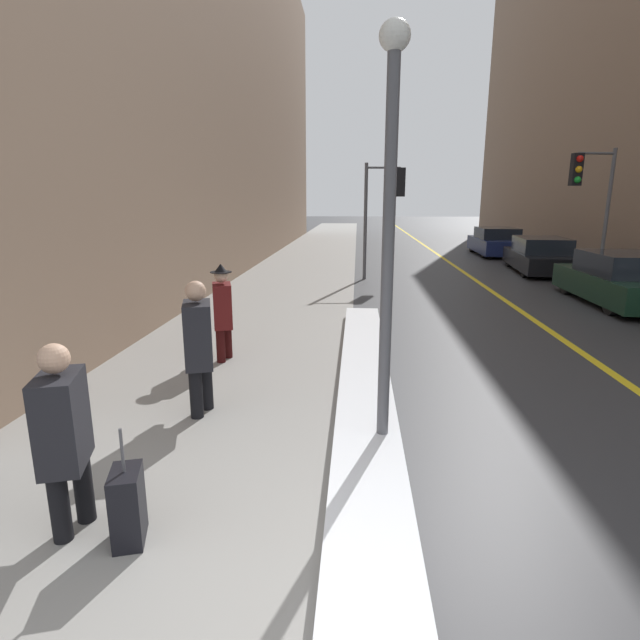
{
  "coord_description": "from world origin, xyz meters",
  "views": [
    {
      "loc": [
        0.07,
        -2.34,
        2.58
      ],
      "look_at": [
        -0.4,
        4.0,
        1.05
      ],
      "focal_mm": 28.0,
      "sensor_mm": 36.0,
      "label": 1
    }
  ],
  "objects_px": {
    "lamp_post": "(389,207)",
    "traffic_light_near": "(387,196)",
    "pedestrian_in_glasses": "(223,309)",
    "pedestrian_trailing": "(63,431)",
    "rolling_suitcase": "(128,507)",
    "traffic_light_far": "(589,188)",
    "parked_car_navy": "(496,242)",
    "parked_car_dark_green": "(622,280)",
    "pedestrian_nearside": "(199,342)",
    "parked_car_black": "(540,256)"
  },
  "relations": [
    {
      "from": "lamp_post",
      "to": "traffic_light_near",
      "type": "xyz_separation_m",
      "value": [
        0.63,
        11.93,
        0.18
      ]
    },
    {
      "from": "traffic_light_near",
      "to": "lamp_post",
      "type": "bearing_deg",
      "value": -99.29
    },
    {
      "from": "lamp_post",
      "to": "pedestrian_in_glasses",
      "type": "height_order",
      "value": "lamp_post"
    },
    {
      "from": "pedestrian_trailing",
      "to": "rolling_suitcase",
      "type": "distance_m",
      "value": 0.76
    },
    {
      "from": "traffic_light_far",
      "to": "parked_car_navy",
      "type": "bearing_deg",
      "value": -98.47
    },
    {
      "from": "parked_car_dark_green",
      "to": "pedestrian_trailing",
      "type": "bearing_deg",
      "value": 138.1
    },
    {
      "from": "parked_car_dark_green",
      "to": "parked_car_navy",
      "type": "relative_size",
      "value": 0.96
    },
    {
      "from": "traffic_light_near",
      "to": "rolling_suitcase",
      "type": "relative_size",
      "value": 3.94
    },
    {
      "from": "lamp_post",
      "to": "parked_car_dark_green",
      "type": "relative_size",
      "value": 0.96
    },
    {
      "from": "lamp_post",
      "to": "rolling_suitcase",
      "type": "xyz_separation_m",
      "value": [
        -2.01,
        -1.59,
        -2.22
      ]
    },
    {
      "from": "traffic_light_near",
      "to": "rolling_suitcase",
      "type": "height_order",
      "value": "traffic_light_near"
    },
    {
      "from": "pedestrian_trailing",
      "to": "pedestrian_nearside",
      "type": "relative_size",
      "value": 0.94
    },
    {
      "from": "traffic_light_far",
      "to": "parked_car_navy",
      "type": "distance_m",
      "value": 9.42
    },
    {
      "from": "lamp_post",
      "to": "traffic_light_far",
      "type": "xyz_separation_m",
      "value": [
        6.38,
        10.63,
        0.4
      ]
    },
    {
      "from": "traffic_light_far",
      "to": "pedestrian_in_glasses",
      "type": "distance_m",
      "value": 11.92
    },
    {
      "from": "traffic_light_far",
      "to": "parked_car_navy",
      "type": "height_order",
      "value": "traffic_light_far"
    },
    {
      "from": "traffic_light_far",
      "to": "parked_car_black",
      "type": "bearing_deg",
      "value": -98.39
    },
    {
      "from": "lamp_post",
      "to": "parked_car_black",
      "type": "relative_size",
      "value": 0.86
    },
    {
      "from": "traffic_light_near",
      "to": "traffic_light_far",
      "type": "height_order",
      "value": "traffic_light_far"
    },
    {
      "from": "pedestrian_trailing",
      "to": "pedestrian_in_glasses",
      "type": "height_order",
      "value": "pedestrian_in_glasses"
    },
    {
      "from": "rolling_suitcase",
      "to": "lamp_post",
      "type": "bearing_deg",
      "value": 111.78
    },
    {
      "from": "rolling_suitcase",
      "to": "pedestrian_nearside",
      "type": "bearing_deg",
      "value": 167.56
    },
    {
      "from": "rolling_suitcase",
      "to": "parked_car_dark_green",
      "type": "bearing_deg",
      "value": 122.67
    },
    {
      "from": "traffic_light_near",
      "to": "pedestrian_nearside",
      "type": "distance_m",
      "value": 11.61
    },
    {
      "from": "parked_car_dark_green",
      "to": "parked_car_black",
      "type": "bearing_deg",
      "value": 1.17
    },
    {
      "from": "traffic_light_far",
      "to": "pedestrian_nearside",
      "type": "relative_size",
      "value": 2.42
    },
    {
      "from": "parked_car_black",
      "to": "parked_car_navy",
      "type": "relative_size",
      "value": 1.06
    },
    {
      "from": "pedestrian_nearside",
      "to": "parked_car_black",
      "type": "height_order",
      "value": "pedestrian_nearside"
    },
    {
      "from": "traffic_light_far",
      "to": "pedestrian_trailing",
      "type": "relative_size",
      "value": 2.58
    },
    {
      "from": "pedestrian_nearside",
      "to": "pedestrian_in_glasses",
      "type": "height_order",
      "value": "pedestrian_nearside"
    },
    {
      "from": "lamp_post",
      "to": "parked_car_navy",
      "type": "bearing_deg",
      "value": 72.26
    },
    {
      "from": "traffic_light_far",
      "to": "rolling_suitcase",
      "type": "distance_m",
      "value": 15.06
    },
    {
      "from": "traffic_light_far",
      "to": "rolling_suitcase",
      "type": "xyz_separation_m",
      "value": [
        -8.4,
        -12.22,
        -2.62
      ]
    },
    {
      "from": "pedestrian_trailing",
      "to": "parked_car_dark_green",
      "type": "xyz_separation_m",
      "value": [
        8.9,
        9.61,
        -0.26
      ]
    },
    {
      "from": "pedestrian_nearside",
      "to": "traffic_light_far",
      "type": "bearing_deg",
      "value": 122.47
    },
    {
      "from": "traffic_light_near",
      "to": "pedestrian_trailing",
      "type": "distance_m",
      "value": 13.9
    },
    {
      "from": "traffic_light_near",
      "to": "pedestrian_in_glasses",
      "type": "xyz_separation_m",
      "value": [
        -3.09,
        -9.02,
        -1.83
      ]
    },
    {
      "from": "pedestrian_nearside",
      "to": "pedestrian_in_glasses",
      "type": "xyz_separation_m",
      "value": [
        -0.27,
        2.1,
        -0.05
      ]
    },
    {
      "from": "parked_car_dark_green",
      "to": "rolling_suitcase",
      "type": "distance_m",
      "value": 12.84
    },
    {
      "from": "lamp_post",
      "to": "parked_car_navy",
      "type": "relative_size",
      "value": 0.92
    },
    {
      "from": "lamp_post",
      "to": "parked_car_black",
      "type": "xyz_separation_m",
      "value": [
        6.36,
        13.92,
        -1.92
      ]
    },
    {
      "from": "traffic_light_near",
      "to": "parked_car_black",
      "type": "bearing_deg",
      "value": 12.94
    },
    {
      "from": "traffic_light_near",
      "to": "parked_car_dark_green",
      "type": "bearing_deg",
      "value": -39.71
    },
    {
      "from": "pedestrian_nearside",
      "to": "rolling_suitcase",
      "type": "xyz_separation_m",
      "value": [
        0.17,
        -2.39,
        -0.62
      ]
    },
    {
      "from": "pedestrian_nearside",
      "to": "parked_car_black",
      "type": "xyz_separation_m",
      "value": [
        8.54,
        13.11,
        -0.33
      ]
    },
    {
      "from": "parked_car_navy",
      "to": "pedestrian_in_glasses",
      "type": "bearing_deg",
      "value": 153.99
    },
    {
      "from": "traffic_light_near",
      "to": "pedestrian_nearside",
      "type": "height_order",
      "value": "traffic_light_near"
    },
    {
      "from": "traffic_light_far",
      "to": "pedestrian_nearside",
      "type": "height_order",
      "value": "traffic_light_far"
    },
    {
      "from": "pedestrian_in_glasses",
      "to": "rolling_suitcase",
      "type": "xyz_separation_m",
      "value": [
        0.44,
        -4.49,
        -0.57
      ]
    },
    {
      "from": "pedestrian_trailing",
      "to": "parked_car_navy",
      "type": "relative_size",
      "value": 0.35
    }
  ]
}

